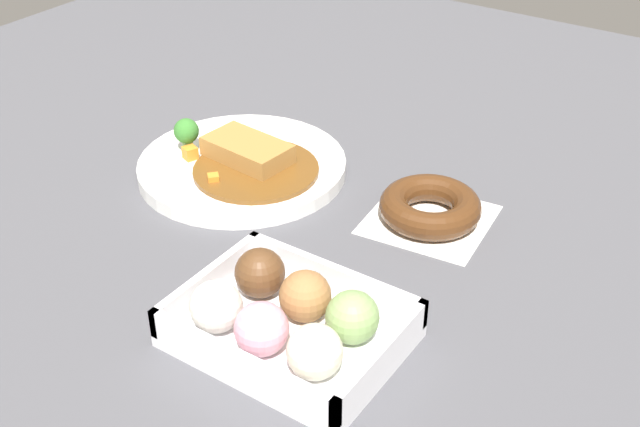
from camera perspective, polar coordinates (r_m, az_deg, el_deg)
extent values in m
plane|color=#4C4C51|center=(0.96, -2.17, 0.48)|extent=(1.60, 1.60, 0.00)
cylinder|color=white|center=(1.03, -5.51, 3.32)|extent=(0.26, 0.26, 0.02)
cylinder|color=brown|center=(1.00, -4.54, 3.10)|extent=(0.16, 0.16, 0.01)
cube|color=#A87538|center=(1.01, -5.15, 4.50)|extent=(0.11, 0.07, 0.02)
cylinder|color=white|center=(1.06, -6.41, 4.97)|extent=(0.07, 0.07, 0.00)
ellipsoid|color=yellow|center=(1.06, -6.44, 5.48)|extent=(0.03, 0.03, 0.02)
cylinder|color=#8CB766|center=(1.05, -9.32, 4.80)|extent=(0.01, 0.01, 0.02)
sphere|color=#387A2D|center=(1.04, -9.42, 5.78)|extent=(0.03, 0.03, 0.03)
cube|color=orange|center=(0.97, -7.54, 2.40)|extent=(0.02, 0.02, 0.01)
cube|color=orange|center=(1.03, -9.16, 4.25)|extent=(0.02, 0.02, 0.02)
cube|color=white|center=(0.77, -2.12, -8.61)|extent=(0.21, 0.16, 0.01)
cube|color=white|center=(0.80, -7.89, -4.81)|extent=(0.01, 0.16, 0.03)
cube|color=white|center=(0.71, 4.39, -10.27)|extent=(0.01, 0.16, 0.03)
cube|color=white|center=(0.71, -5.72, -10.61)|extent=(0.21, 0.01, 0.03)
cube|color=white|center=(0.80, 0.97, -4.56)|extent=(0.21, 0.01, 0.03)
sphere|color=silver|center=(0.76, -7.35, -6.53)|extent=(0.05, 0.05, 0.05)
sphere|color=pink|center=(0.73, -4.16, -8.13)|extent=(0.05, 0.05, 0.05)
sphere|color=#EFE5C6|center=(0.71, -0.37, -9.74)|extent=(0.05, 0.05, 0.05)
sphere|color=brown|center=(0.79, -4.27, -4.21)|extent=(0.05, 0.05, 0.05)
sphere|color=#9E6B3D|center=(0.76, -1.05, -5.85)|extent=(0.05, 0.05, 0.05)
sphere|color=#84A860|center=(0.74, 2.30, -7.32)|extent=(0.05, 0.05, 0.05)
cube|color=white|center=(0.94, 7.71, -0.41)|extent=(0.15, 0.15, 0.00)
torus|color=#4C2B14|center=(0.93, 7.79, 0.49)|extent=(0.12, 0.12, 0.03)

